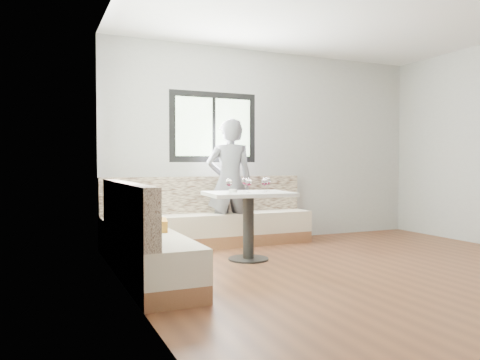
# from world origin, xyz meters

# --- Properties ---
(room) EXTENTS (5.01, 5.01, 2.81)m
(room) POSITION_xyz_m (-0.08, 0.08, 1.41)
(room) COLOR brown
(room) RESTS_ON ground
(banquette) EXTENTS (2.90, 2.80, 0.95)m
(banquette) POSITION_xyz_m (-1.59, 1.63, 0.33)
(banquette) COLOR brown
(banquette) RESTS_ON ground
(table) EXTENTS (1.04, 0.85, 0.80)m
(table) POSITION_xyz_m (-0.95, 1.20, 0.60)
(table) COLOR black
(table) RESTS_ON ground
(person) EXTENTS (0.72, 0.55, 1.74)m
(person) POSITION_xyz_m (-0.80, 2.14, 0.87)
(person) COLOR slate
(person) RESTS_ON ground
(olive_ramekin) EXTENTS (0.10, 0.10, 0.04)m
(olive_ramekin) POSITION_xyz_m (-1.15, 1.19, 0.82)
(olive_ramekin) COLOR white
(olive_ramekin) RESTS_ON table
(wine_glass_a) EXTENTS (0.08, 0.08, 0.17)m
(wine_glass_a) POSITION_xyz_m (-1.26, 1.04, 0.92)
(wine_glass_a) COLOR white
(wine_glass_a) RESTS_ON table
(wine_glass_b) EXTENTS (0.08, 0.08, 0.17)m
(wine_glass_b) POSITION_xyz_m (-1.03, 1.02, 0.92)
(wine_glass_b) COLOR white
(wine_glass_b) RESTS_ON table
(wine_glass_c) EXTENTS (0.08, 0.08, 0.17)m
(wine_glass_c) POSITION_xyz_m (-0.81, 1.06, 0.92)
(wine_glass_c) COLOR white
(wine_glass_c) RESTS_ON table
(wine_glass_d) EXTENTS (0.08, 0.08, 0.17)m
(wine_glass_d) POSITION_xyz_m (-0.94, 1.32, 0.92)
(wine_glass_d) COLOR white
(wine_glass_d) RESTS_ON table
(wine_glass_e) EXTENTS (0.08, 0.08, 0.17)m
(wine_glass_e) POSITION_xyz_m (-0.67, 1.25, 0.92)
(wine_glass_e) COLOR white
(wine_glass_e) RESTS_ON table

